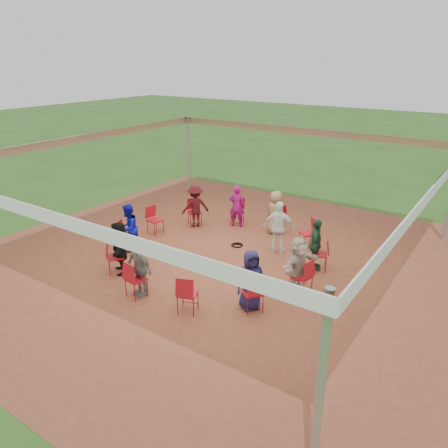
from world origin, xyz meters
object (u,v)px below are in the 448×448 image
Objects in this scene: person_seated_6 at (120,247)px; chair_11 at (253,293)px; chair_0 at (302,277)px; person_seated_3 at (237,206)px; chair_3 at (277,219)px; laptop at (292,265)px; chair_9 at (136,279)px; person_seated_0 at (298,265)px; person_seated_1 at (315,245)px; chair_1 at (319,254)px; chair_6 at (155,220)px; person_seated_7 at (139,268)px; cable_coil at (237,245)px; chair_4 at (237,212)px; person_seated_2 at (276,212)px; person_seated_5 at (129,228)px; chair_7 at (125,236)px; standing_person at (279,228)px; chair_5 at (195,213)px; chair_8 at (116,257)px; person_seated_4 at (195,206)px; chair_2 at (308,233)px; person_seated_8 at (251,280)px; chair_10 at (188,294)px.

chair_11 is at bearing 43.73° from person_seated_6.
person_seated_3 is at bearing 60.74° from chair_0.
chair_3 reaches higher than laptop.
chair_11 is at bearing 30.00° from chair_9.
person_seated_0 reaches higher than chair_0.
chair_9 is 0.64× the size of person_seated_1.
chair_1 is at bearing 10.26° from person_seated_0.
person_seated_6 is 4.43m from laptop.
chair_6 is 5.22m from person_seated_1.
person_seated_7 is 3.69× the size of cable_coil.
chair_4 is at bearing 45.00° from chair_1.
person_seated_6 is (-2.05, -4.67, 0.00)m from person_seated_2.
person_seated_5 is at bearing 104.66° from chair_0.
standing_person is (3.77, 2.32, 0.33)m from chair_7.
chair_5 is 0.64× the size of person_seated_0.
chair_1 is 1.00× the size of chair_4.
laptop is at bearing 133.15° from person_seated_2.
chair_6 is 5.24m from laptop.
person_seated_0 is at bearing 90.00° from chair_6.
chair_1 is at bearing 90.00° from chair_7.
chair_11 is 2.67× the size of laptop.
chair_8 is 1.00× the size of chair_9.
chair_4 is at bearing 150.00° from chair_6.
person_seated_4 is (-2.46, -0.96, 0.00)m from person_seated_2.
chair_2 is 3.90m from chair_5.
person_seated_4 is at bearing 133.73° from chair_8.
cable_coil is (-2.61, 0.07, -0.43)m from chair_1.
person_seated_0 is at bearing 160.26° from chair_1.
person_seated_6 is at bearing 75.34° from chair_3.
person_seated_8 is (-0.51, -2.65, 0.26)m from chair_1.
chair_1 is 5.52m from chair_7.
chair_8 is 3.66m from cable_coil.
chair_1 is 1.00× the size of chair_2.
chair_0 is 4.78m from chair_4.
standing_person is at bearing 96.57° from chair_2.
chair_4 is 1.00× the size of chair_9.
chair_4 is at bearing 135.00° from chair_7.
person_seated_1 is 4.57m from person_seated_4.
person_seated_1 reaches higher than chair_4.
chair_1 is 3.83m from person_seated_3.
person_seated_3 is (-1.38, -0.27, 0.26)m from chair_3.
person_seated_1 is (3.46, -1.61, 0.26)m from chair_4.
chair_11 is 0.64× the size of person_seated_1.
chair_10 is (3.15, -4.30, 0.00)m from chair_5.
chair_2 is at bearing 90.00° from chair_8.
person_seated_1 is (4.19, 3.11, 0.26)m from chair_8.
chair_0 is 5.22m from person_seated_4.
chair_8 is 2.76m from chair_10.
person_seated_7 is at bearing 60.00° from person_seated_4.
chair_9 is at bearing 30.00° from chair_7.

